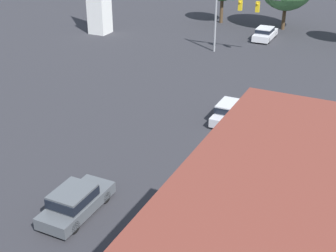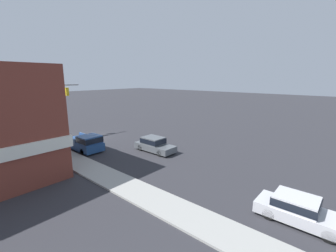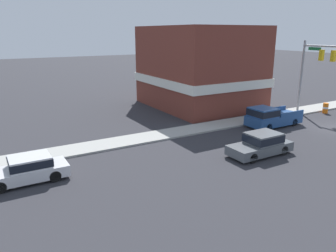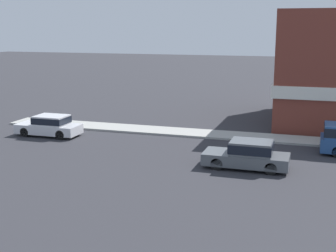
{
  "view_description": "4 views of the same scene",
  "coord_description": "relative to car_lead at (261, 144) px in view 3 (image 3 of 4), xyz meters",
  "views": [
    {
      "loc": [
        11.62,
        -5.61,
        15.01
      ],
      "look_at": [
        0.86,
        16.68,
        2.87
      ],
      "focal_mm": 50.0,
      "sensor_mm": 36.0,
      "label": 1
    },
    {
      "loc": [
        15.15,
        26.64,
        7.85
      ],
      "look_at": [
        -1.43,
        12.4,
        3.09
      ],
      "focal_mm": 24.0,
      "sensor_mm": 36.0,
      "label": 2
    },
    {
      "loc": [
        -16.6,
        26.61,
        8.15
      ],
      "look_at": [
        0.69,
        16.54,
        2.41
      ],
      "focal_mm": 35.0,
      "sensor_mm": 36.0,
      "label": 3
    },
    {
      "loc": [
        -26.17,
        7.15,
        7.56
      ],
      "look_at": [
        -0.46,
        15.3,
        1.83
      ],
      "focal_mm": 50.0,
      "sensor_mm": 36.0,
      "label": 4
    }
  ],
  "objects": [
    {
      "name": "near_signal_assembly",
      "position": [
        5.33,
        -12.92,
        4.58
      ],
      "size": [
        6.26,
        0.49,
        7.37
      ],
      "color": "gray",
      "rests_on": "ground"
    },
    {
      "name": "ground_plane",
      "position": [
        1.48,
        -10.4,
        -0.8
      ],
      "size": [
        200.0,
        200.0,
        0.0
      ],
      "primitive_type": "plane",
      "color": "#2D2D33"
    },
    {
      "name": "sidewalk_curb",
      "position": [
        7.18,
        -10.4,
        -0.73
      ],
      "size": [
        2.4,
        60.0,
        0.14
      ],
      "color": "#9E9E99",
      "rests_on": "ground"
    },
    {
      "name": "car_lead",
      "position": [
        0.0,
        0.0,
        0.0
      ],
      "size": [
        1.9,
        4.61,
        1.54
      ],
      "color": "black",
      "rests_on": "ground"
    },
    {
      "name": "construction_barrel",
      "position": [
        5.38,
        -14.73,
        -0.26
      ],
      "size": [
        0.55,
        0.55,
        1.07
      ],
      "color": "orange",
      "rests_on": "ground"
    },
    {
      "name": "corner_brick_building",
      "position": [
        15.01,
        -5.4,
        3.47
      ],
      "size": [
        12.57,
        10.24,
        8.8
      ],
      "color": "brown",
      "rests_on": "ground"
    },
    {
      "name": "pickup_truck_parked",
      "position": [
        4.71,
        -5.88,
        0.1
      ],
      "size": [
        2.14,
        5.21,
        1.81
      ],
      "color": "black",
      "rests_on": "ground"
    },
    {
      "name": "car_oncoming",
      "position": [
        3.57,
        14.48,
        -0.03
      ],
      "size": [
        1.86,
        4.53,
        1.47
      ],
      "rotation": [
        0.0,
        0.0,
        3.14
      ],
      "color": "black",
      "rests_on": "ground"
    }
  ]
}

